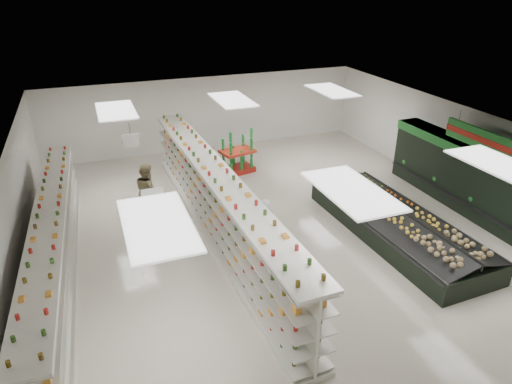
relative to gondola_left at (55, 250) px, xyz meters
name	(u,v)px	position (x,y,z in m)	size (l,w,h in m)	color
floor	(274,230)	(6.17, 0.27, -0.84)	(16.00, 16.00, 0.00)	beige
ceiling	(276,132)	(6.17, 0.27, 2.36)	(14.00, 16.00, 0.02)	white
wall_back	(205,113)	(6.17, 8.27, 0.76)	(14.00, 0.02, 3.20)	white
wall_left	(14,225)	(-0.83, 0.27, 0.76)	(0.02, 16.00, 3.20)	white
wall_right	(462,154)	(13.17, 0.27, 0.76)	(0.02, 16.00, 3.20)	white
produce_wall_case	(483,182)	(12.71, -1.23, 0.40)	(0.93, 8.00, 2.20)	black
aisle_sign_near	(153,197)	(2.37, -1.73, 1.91)	(0.52, 0.06, 0.75)	white
aisle_sign_far	(131,141)	(2.37, 2.27, 1.91)	(0.52, 0.06, 0.75)	white
hortifruti_banner	(486,141)	(12.42, -1.23, 1.81)	(0.12, 3.20, 0.95)	#1D6E26
gondola_left	(55,250)	(0.00, 0.00, 0.00)	(1.14, 10.57, 1.83)	white
gondola_center	(217,206)	(4.47, 0.67, 0.13)	(1.27, 12.23, 2.12)	white
produce_island	(396,223)	(9.49, -1.29, -0.40)	(2.54, 6.47, 0.95)	black
soda_endcap	(237,153)	(6.59, 5.07, -0.04)	(1.44, 1.13, 1.65)	#A11A12
shopper_main	(264,226)	(5.43, -0.76, 0.01)	(0.62, 0.41, 1.70)	white
shopper_background	(148,190)	(2.73, 2.63, 0.07)	(0.88, 0.54, 1.81)	tan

